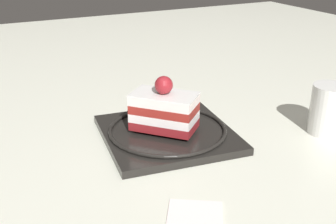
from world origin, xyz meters
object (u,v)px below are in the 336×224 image
Objects in this scene: dessert_plate at (168,133)px; fork at (153,109)px; drink_glass_near at (329,112)px; cake_slice at (165,110)px.

fork reaches higher than dessert_plate.
fork is at bearing -36.94° from drink_glass_near.
cake_slice is 0.09m from fork.
drink_glass_near is at bearing 157.99° from dessert_plate.
drink_glass_near is at bearing 143.06° from fork.
fork is (-0.01, -0.09, 0.01)m from dessert_plate.
cake_slice is 0.29m from drink_glass_near.
drink_glass_near is (-0.26, 0.19, 0.02)m from fork.
drink_glass_near is at bearing 158.84° from cake_slice.
fork is 1.40× the size of drink_glass_near.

